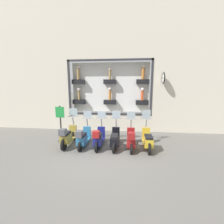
# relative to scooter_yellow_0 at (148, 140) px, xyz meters

# --- Properties ---
(ground_plane) EXTENTS (120.00, 120.00, 0.00)m
(ground_plane) POSITION_rel_scooter_yellow_0_xyz_m (-0.73, 2.08, -0.43)
(ground_plane) COLOR #66635E
(building_facade) EXTENTS (1.24, 36.00, 8.04)m
(building_facade) POSITION_rel_scooter_yellow_0_xyz_m (2.87, 2.07, 3.65)
(building_facade) COLOR beige
(building_facade) RESTS_ON ground_plane
(scooter_yellow_0) EXTENTS (1.80, 0.61, 1.69)m
(scooter_yellow_0) POSITION_rel_scooter_yellow_0_xyz_m (0.00, 0.00, 0.00)
(scooter_yellow_0) COLOR black
(scooter_yellow_0) RESTS_ON ground_plane
(scooter_red_1) EXTENTS (1.79, 0.60, 1.60)m
(scooter_red_1) POSITION_rel_scooter_yellow_0_xyz_m (-0.07, 0.75, 0.02)
(scooter_red_1) COLOR black
(scooter_red_1) RESTS_ON ground_plane
(scooter_black_2) EXTENTS (1.79, 0.60, 1.62)m
(scooter_black_2) POSITION_rel_scooter_yellow_0_xyz_m (-0.00, 1.49, -0.01)
(scooter_black_2) COLOR black
(scooter_black_2) RESTS_ON ground_plane
(scooter_navy_3) EXTENTS (1.79, 0.61, 1.59)m
(scooter_navy_3) POSITION_rel_scooter_yellow_0_xyz_m (-0.07, 2.24, 0.03)
(scooter_navy_3) COLOR black
(scooter_navy_3) RESTS_ON ground_plane
(scooter_teal_4) EXTENTS (1.79, 0.60, 1.59)m
(scooter_teal_4) POSITION_rel_scooter_yellow_0_xyz_m (-0.07, 2.98, 0.02)
(scooter_teal_4) COLOR black
(scooter_teal_4) RESTS_ON ground_plane
(scooter_olive_5) EXTENTS (1.81, 0.60, 1.71)m
(scooter_olive_5) POSITION_rel_scooter_yellow_0_xyz_m (-0.05, 3.73, 0.06)
(scooter_olive_5) COLOR black
(scooter_olive_5) RESTS_ON ground_plane
(shop_sign_post) EXTENTS (0.36, 0.45, 1.87)m
(shop_sign_post) POSITION_rel_scooter_yellow_0_xyz_m (0.53, 4.33, 0.58)
(shop_sign_post) COLOR #232326
(shop_sign_post) RESTS_ON ground_plane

